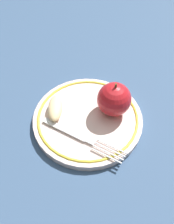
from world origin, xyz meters
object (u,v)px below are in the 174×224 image
Objects in this scene: plate at (87,120)px; apple_red_whole at (114,99)px; apple_slice_front at (55,108)px; fork at (80,137)px.

apple_red_whole reaches higher than plate.
apple_slice_front is at bearing 111.98° from apple_red_whole.
apple_slice_front reaches higher than fork.
fork is (-0.09, 0.04, -0.03)m from apple_red_whole.
apple_slice_front is 0.09m from fork.
apple_slice_front reaches higher than plate.
apple_slice_front is at bearing 96.18° from plate.
fork is at bearing -142.02° from apple_slice_front.
apple_slice_front is (-0.01, 0.07, 0.02)m from plate.
plate is 0.05m from fork.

